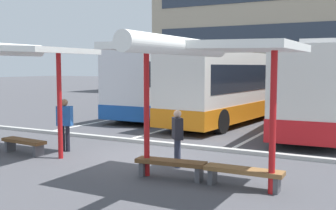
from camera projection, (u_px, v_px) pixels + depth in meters
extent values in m
plane|color=#47474C|center=(142.00, 157.00, 12.36)|extent=(160.00, 160.00, 0.00)
cube|color=#2D3847|center=(304.00, 75.00, 35.25)|extent=(27.90, 0.08, 1.60)
cube|color=#2D3847|center=(306.00, 32.00, 34.91)|extent=(27.90, 0.08, 1.60)
cube|color=silver|center=(177.00, 81.00, 23.27)|extent=(2.50, 11.27, 3.19)
cube|color=#194C9E|center=(177.00, 103.00, 23.39)|extent=(2.54, 11.31, 0.68)
cube|color=black|center=(177.00, 73.00, 23.22)|extent=(2.53, 10.37, 1.13)
cube|color=black|center=(213.00, 73.00, 28.16)|extent=(2.13, 0.10, 1.92)
cube|color=silver|center=(165.00, 49.00, 21.86)|extent=(1.47, 2.21, 0.36)
cylinder|color=black|center=(189.00, 100.00, 27.46)|extent=(0.31, 1.00, 1.00)
cylinder|color=black|center=(220.00, 101.00, 26.43)|extent=(0.31, 1.00, 1.00)
cylinder|color=black|center=(120.00, 111.00, 20.37)|extent=(0.31, 1.00, 1.00)
cylinder|color=black|center=(159.00, 113.00, 19.34)|extent=(0.31, 1.00, 1.00)
cube|color=silver|center=(240.00, 84.00, 20.70)|extent=(3.49, 12.21, 3.05)
cube|color=orange|center=(240.00, 107.00, 20.81)|extent=(3.54, 12.26, 0.77)
cube|color=black|center=(240.00, 77.00, 20.67)|extent=(3.44, 11.26, 1.17)
cube|color=black|center=(279.00, 75.00, 25.65)|extent=(2.13, 0.27, 1.83)
cube|color=silver|center=(228.00, 49.00, 19.29)|extent=(1.65, 2.32, 0.36)
cylinder|color=black|center=(252.00, 103.00, 25.11)|extent=(0.39, 1.02, 1.00)
cylinder|color=black|center=(289.00, 105.00, 23.89)|extent=(0.39, 1.02, 1.00)
cylinder|color=black|center=(174.00, 118.00, 17.76)|extent=(0.39, 1.02, 1.00)
cylinder|color=black|center=(221.00, 121.00, 16.54)|extent=(0.39, 1.02, 1.00)
cube|color=silver|center=(324.00, 86.00, 18.12)|extent=(3.12, 12.54, 3.13)
cube|color=red|center=(323.00, 113.00, 18.23)|extent=(3.16, 12.58, 0.75)
cube|color=black|center=(325.00, 74.00, 18.07)|extent=(3.10, 11.55, 0.99)
cube|color=black|center=(334.00, 75.00, 23.64)|extent=(2.20, 0.19, 1.88)
cube|color=silver|center=(322.00, 44.00, 16.56)|extent=(1.61, 2.27, 0.36)
cylinder|color=black|center=(309.00, 106.00, 22.89)|extent=(0.35, 1.01, 1.00)
cylinder|color=black|center=(277.00, 129.00, 14.59)|extent=(0.35, 1.01, 1.00)
cube|color=white|center=(140.00, 114.00, 23.37)|extent=(0.16, 14.00, 0.01)
cube|color=white|center=(204.00, 118.00, 21.50)|extent=(0.16, 14.00, 0.01)
cube|color=white|center=(281.00, 123.00, 19.63)|extent=(0.16, 14.00, 0.01)
cylinder|color=red|center=(60.00, 105.00, 12.00)|extent=(0.14, 0.14, 3.15)
cube|color=white|center=(22.00, 49.00, 12.54)|extent=(3.92, 2.73, 0.32)
cube|color=brown|center=(24.00, 141.00, 12.75)|extent=(1.69, 0.56, 0.10)
cube|color=#4C4C51|center=(10.00, 146.00, 13.15)|extent=(0.15, 0.35, 0.35)
cube|color=#4C4C51|center=(38.00, 151.00, 12.40)|extent=(0.15, 0.35, 0.35)
cylinder|color=red|center=(147.00, 115.00, 10.10)|extent=(0.14, 0.14, 3.05)
cylinder|color=red|center=(273.00, 123.00, 8.64)|extent=(0.14, 0.14, 3.05)
cube|color=white|center=(205.00, 47.00, 9.22)|extent=(4.10, 2.74, 0.21)
cylinder|color=white|center=(181.00, 46.00, 8.15)|extent=(0.36, 4.10, 0.36)
cube|color=brown|center=(171.00, 162.00, 9.94)|extent=(1.78, 0.61, 0.10)
cube|color=#4C4C51|center=(144.00, 168.00, 10.23)|extent=(0.16, 0.35, 0.35)
cube|color=#4C4C51|center=(199.00, 174.00, 9.69)|extent=(0.16, 0.35, 0.35)
cube|color=brown|center=(244.00, 170.00, 9.14)|extent=(1.77, 0.46, 0.10)
cube|color=#4C4C51|center=(212.00, 176.00, 9.49)|extent=(0.13, 0.34, 0.35)
cube|color=#4C4C51|center=(277.00, 185.00, 8.83)|extent=(0.13, 0.34, 0.35)
cube|color=#ADADA8|center=(171.00, 144.00, 13.99)|extent=(44.00, 0.24, 0.12)
cylinder|color=#33384C|center=(178.00, 154.00, 10.95)|extent=(0.14, 0.14, 0.77)
cylinder|color=#33384C|center=(177.00, 153.00, 11.10)|extent=(0.14, 0.14, 0.77)
cube|color=#26262D|center=(177.00, 128.00, 10.97)|extent=(0.45, 0.49, 0.58)
sphere|color=beige|center=(177.00, 114.00, 10.93)|extent=(0.21, 0.21, 0.21)
cylinder|color=black|center=(63.00, 138.00, 13.13)|extent=(0.14, 0.14, 0.83)
cylinder|color=black|center=(68.00, 139.00, 13.10)|extent=(0.14, 0.14, 0.83)
cube|color=#2659A5|center=(65.00, 116.00, 13.05)|extent=(0.53, 0.35, 0.62)
sphere|color=#936B4C|center=(64.00, 103.00, 13.01)|extent=(0.22, 0.22, 0.22)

